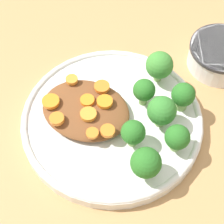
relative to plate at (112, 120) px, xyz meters
The scene contains 20 objects.
ground_plane 0.01m from the plate, ahead, with size 4.00×4.00×0.00m, color tan.
plate is the anchor object (origin of this frame).
dip_bowl 0.23m from the plate, 122.73° to the right, with size 0.11×0.11×0.04m.
stew_mound 0.04m from the plate, 12.12° to the left, with size 0.14×0.11×0.02m, color brown.
broccoli_floret_0 0.08m from the plate, 165.39° to the right, with size 0.04×0.04×0.06m.
broccoli_floret_1 0.11m from the plate, 145.87° to the right, with size 0.04×0.04×0.05m.
broccoli_floret_2 0.11m from the plate, 111.35° to the right, with size 0.04×0.04×0.06m.
broccoli_floret_3 0.06m from the plate, 146.68° to the left, with size 0.04×0.04×0.05m.
broccoli_floret_4 0.11m from the plate, 138.54° to the left, with size 0.04×0.04×0.06m.
broccoli_floret_5 0.11m from the plate, behind, with size 0.04×0.04×0.05m.
broccoli_floret_6 0.07m from the plate, 126.07° to the right, with size 0.03×0.03×0.05m.
carrot_slice_0 0.05m from the plate, ahead, with size 0.02×0.02×0.01m, color orange.
carrot_slice_1 0.05m from the plate, 104.00° to the left, with size 0.02×0.02×0.01m, color orange.
carrot_slice_2 0.09m from the plate, 18.35° to the right, with size 0.02×0.02×0.01m, color orange.
carrot_slice_3 0.05m from the plate, 38.81° to the left, with size 0.02×0.02×0.01m, color orange.
carrot_slice_4 0.06m from the plate, 79.33° to the left, with size 0.02×0.02×0.00m, color orange.
carrot_slice_5 0.05m from the plate, 46.27° to the right, with size 0.02×0.02×0.01m, color orange.
carrot_slice_6 0.10m from the plate, 14.79° to the left, with size 0.03×0.03×0.01m, color orange.
carrot_slice_7 0.03m from the plate, 26.72° to the right, with size 0.02×0.02×0.01m, color orange.
carrot_slice_8 0.09m from the plate, 35.85° to the left, with size 0.02×0.02×0.01m, color orange.
Camera 1 is at (-0.13, 0.29, 0.50)m, focal length 60.00 mm.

